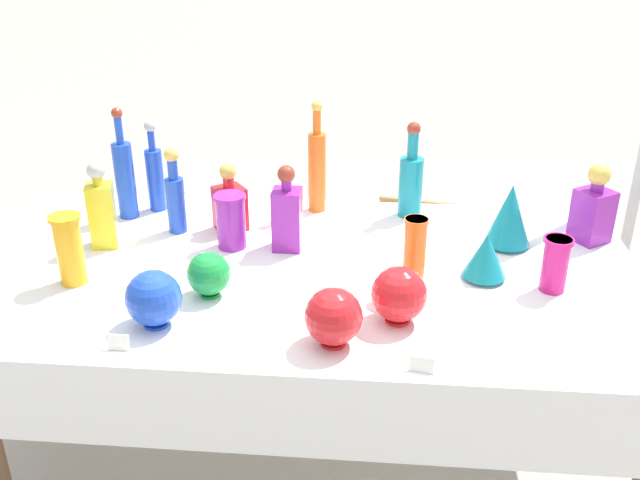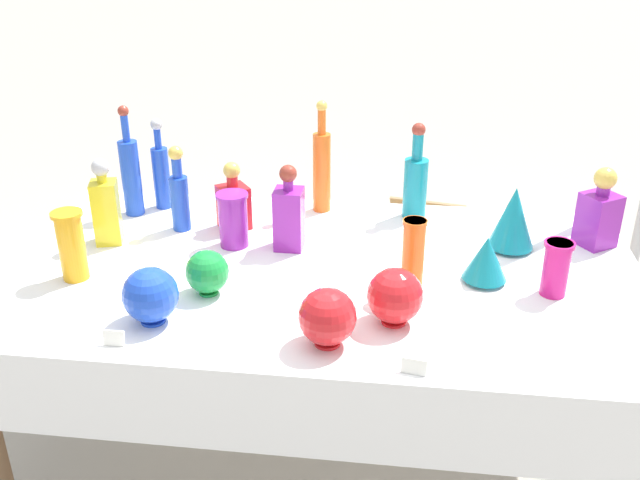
{
  "view_description": "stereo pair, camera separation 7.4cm",
  "coord_description": "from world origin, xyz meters",
  "px_view_note": "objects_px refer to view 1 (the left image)",
  "views": [
    {
      "loc": [
        0.18,
        -2.0,
        1.82
      ],
      "look_at": [
        0.0,
        0.0,
        0.86
      ],
      "focal_mm": 40.0,
      "sensor_mm": 36.0,
      "label": 1
    },
    {
      "loc": [
        0.25,
        -1.99,
        1.82
      ],
      "look_at": [
        0.0,
        0.0,
        0.86
      ],
      "focal_mm": 40.0,
      "sensor_mm": 36.0,
      "label": 2
    }
  ],
  "objects_px": {
    "slender_vase_0": "(556,262)",
    "fluted_vase_1": "(486,256)",
    "round_bowl_0": "(153,298)",
    "round_bowl_2": "(333,317)",
    "slender_vase_3": "(415,253)",
    "round_bowl_3": "(209,274)",
    "square_decanter_3": "(230,203)",
    "round_bowl_1": "(399,294)",
    "square_decanter_0": "(593,209)",
    "slender_vase_2": "(231,219)",
    "cardboard_box_behind_right": "(273,270)",
    "tall_bottle_1": "(175,197)",
    "slender_vase_1": "(69,248)",
    "tall_bottle_4": "(125,176)",
    "tall_bottle_3": "(317,167)",
    "square_decanter_1": "(102,210)",
    "square_decanter_2": "(287,215)",
    "cardboard_box_behind_left": "(416,251)",
    "tall_bottle_2": "(155,174)",
    "fluted_vase_0": "(510,215)",
    "tall_bottle_0": "(411,181)"
  },
  "relations": [
    {
      "from": "slender_vase_0",
      "to": "fluted_vase_1",
      "type": "xyz_separation_m",
      "value": [
        -0.2,
        0.05,
        -0.01
      ]
    },
    {
      "from": "round_bowl_0",
      "to": "round_bowl_2",
      "type": "distance_m",
      "value": 0.5
    },
    {
      "from": "slender_vase_3",
      "to": "round_bowl_3",
      "type": "xyz_separation_m",
      "value": [
        -0.6,
        -0.08,
        -0.05
      ]
    },
    {
      "from": "slender_vase_0",
      "to": "square_decanter_3",
      "type": "bearing_deg",
      "value": 161.5
    },
    {
      "from": "round_bowl_0",
      "to": "round_bowl_1",
      "type": "distance_m",
      "value": 0.67
    },
    {
      "from": "round_bowl_3",
      "to": "slender_vase_3",
      "type": "bearing_deg",
      "value": 7.8
    },
    {
      "from": "slender_vase_0",
      "to": "square_decanter_0",
      "type": "bearing_deg",
      "value": 61.65
    },
    {
      "from": "slender_vase_2",
      "to": "cardboard_box_behind_right",
      "type": "height_order",
      "value": "slender_vase_2"
    },
    {
      "from": "slender_vase_0",
      "to": "round_bowl_1",
      "type": "relative_size",
      "value": 1.04
    },
    {
      "from": "tall_bottle_1",
      "to": "slender_vase_1",
      "type": "distance_m",
      "value": 0.45
    },
    {
      "from": "tall_bottle_4",
      "to": "round_bowl_2",
      "type": "distance_m",
      "value": 1.12
    },
    {
      "from": "tall_bottle_3",
      "to": "square_decanter_3",
      "type": "xyz_separation_m",
      "value": [
        -0.29,
        -0.2,
        -0.07
      ]
    },
    {
      "from": "square_decanter_0",
      "to": "square_decanter_1",
      "type": "xyz_separation_m",
      "value": [
        -1.64,
        -0.18,
        0.01
      ]
    },
    {
      "from": "square_decanter_2",
      "to": "round_bowl_0",
      "type": "bearing_deg",
      "value": -120.52
    },
    {
      "from": "round_bowl_2",
      "to": "cardboard_box_behind_right",
      "type": "distance_m",
      "value": 1.66
    },
    {
      "from": "square_decanter_3",
      "to": "cardboard_box_behind_right",
      "type": "xyz_separation_m",
      "value": [
        0.02,
        0.77,
        -0.67
      ]
    },
    {
      "from": "slender_vase_3",
      "to": "cardboard_box_behind_right",
      "type": "height_order",
      "value": "slender_vase_3"
    },
    {
      "from": "round_bowl_1",
      "to": "square_decanter_0",
      "type": "bearing_deg",
      "value": 41.37
    },
    {
      "from": "round_bowl_0",
      "to": "slender_vase_2",
      "type": "bearing_deg",
      "value": 77.43
    },
    {
      "from": "square_decanter_0",
      "to": "tall_bottle_1",
      "type": "bearing_deg",
      "value": -178.0
    },
    {
      "from": "slender_vase_3",
      "to": "cardboard_box_behind_left",
      "type": "xyz_separation_m",
      "value": [
        0.09,
        1.46,
        -0.71
      ]
    },
    {
      "from": "tall_bottle_3",
      "to": "fluted_vase_1",
      "type": "height_order",
      "value": "tall_bottle_3"
    },
    {
      "from": "round_bowl_0",
      "to": "round_bowl_1",
      "type": "height_order",
      "value": "same"
    },
    {
      "from": "tall_bottle_3",
      "to": "cardboard_box_behind_left",
      "type": "distance_m",
      "value": 1.23
    },
    {
      "from": "square_decanter_2",
      "to": "slender_vase_2",
      "type": "bearing_deg",
      "value": -178.0
    },
    {
      "from": "square_decanter_2",
      "to": "round_bowl_3",
      "type": "xyz_separation_m",
      "value": [
        -0.19,
        -0.34,
        -0.05
      ]
    },
    {
      "from": "slender_vase_0",
      "to": "fluted_vase_1",
      "type": "height_order",
      "value": "slender_vase_0"
    },
    {
      "from": "tall_bottle_2",
      "to": "square_decanter_2",
      "type": "bearing_deg",
      "value": -28.34
    },
    {
      "from": "fluted_vase_0",
      "to": "round_bowl_3",
      "type": "xyz_separation_m",
      "value": [
        -0.92,
        -0.42,
        -0.04
      ]
    },
    {
      "from": "slender_vase_1",
      "to": "round_bowl_0",
      "type": "height_order",
      "value": "slender_vase_1"
    },
    {
      "from": "round_bowl_3",
      "to": "round_bowl_1",
      "type": "bearing_deg",
      "value": -9.71
    },
    {
      "from": "slender_vase_1",
      "to": "fluted_vase_1",
      "type": "height_order",
      "value": "slender_vase_1"
    },
    {
      "from": "square_decanter_2",
      "to": "round_bowl_1",
      "type": "relative_size",
      "value": 1.79
    },
    {
      "from": "tall_bottle_0",
      "to": "tall_bottle_2",
      "type": "xyz_separation_m",
      "value": [
        -0.94,
        -0.03,
        0.0
      ]
    },
    {
      "from": "slender_vase_2",
      "to": "fluted_vase_1",
      "type": "xyz_separation_m",
      "value": [
        0.82,
        -0.15,
        -0.02
      ]
    },
    {
      "from": "tall_bottle_1",
      "to": "round_bowl_3",
      "type": "xyz_separation_m",
      "value": [
        0.21,
        -0.44,
        -0.06
      ]
    },
    {
      "from": "slender_vase_0",
      "to": "round_bowl_1",
      "type": "distance_m",
      "value": 0.51
    },
    {
      "from": "slender_vase_0",
      "to": "slender_vase_2",
      "type": "height_order",
      "value": "slender_vase_2"
    },
    {
      "from": "tall_bottle_1",
      "to": "round_bowl_2",
      "type": "distance_m",
      "value": 0.89
    },
    {
      "from": "slender_vase_1",
      "to": "cardboard_box_behind_left",
      "type": "xyz_separation_m",
      "value": [
        1.12,
        1.5,
        -0.71
      ]
    },
    {
      "from": "slender_vase_0",
      "to": "fluted_vase_1",
      "type": "bearing_deg",
      "value": 164.95
    },
    {
      "from": "tall_bottle_4",
      "to": "square_decanter_1",
      "type": "xyz_separation_m",
      "value": [
        0.0,
        -0.25,
        -0.03
      ]
    },
    {
      "from": "fluted_vase_1",
      "to": "slender_vase_3",
      "type": "bearing_deg",
      "value": -157.1
    },
    {
      "from": "cardboard_box_behind_right",
      "to": "fluted_vase_1",
      "type": "bearing_deg",
      "value": -52.22
    },
    {
      "from": "tall_bottle_4",
      "to": "slender_vase_3",
      "type": "relative_size",
      "value": 1.74
    },
    {
      "from": "tall_bottle_4",
      "to": "slender_vase_3",
      "type": "height_order",
      "value": "tall_bottle_4"
    },
    {
      "from": "tall_bottle_0",
      "to": "square_decanter_2",
      "type": "bearing_deg",
      "value": -142.82
    },
    {
      "from": "tall_bottle_1",
      "to": "square_decanter_0",
      "type": "height_order",
      "value": "tall_bottle_1"
    },
    {
      "from": "tall_bottle_0",
      "to": "round_bowl_0",
      "type": "bearing_deg",
      "value": -130.94
    },
    {
      "from": "slender_vase_2",
      "to": "cardboard_box_behind_right",
      "type": "bearing_deg",
      "value": 90.74
    }
  ]
}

